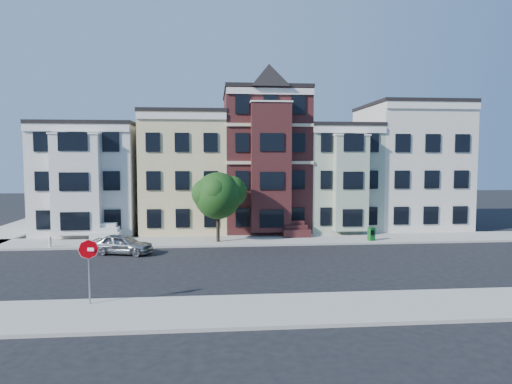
{
  "coord_description": "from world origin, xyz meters",
  "views": [
    {
      "loc": [
        -4.49,
        -26.32,
        6.35
      ],
      "look_at": [
        -1.84,
        2.53,
        4.2
      ],
      "focal_mm": 32.0,
      "sensor_mm": 36.0,
      "label": 1
    }
  ],
  "objects": [
    {
      "name": "fire_hydrant",
      "position": [
        -15.94,
        6.3,
        0.46
      ],
      "size": [
        0.26,
        0.26,
        0.62
      ],
      "primitive_type": "cylinder",
      "rotation": [
        0.0,
        0.0,
        -0.22
      ],
      "color": "silver",
      "rests_on": "far_sidewalk"
    },
    {
      "name": "newspaper_box",
      "position": [
        7.3,
        6.77,
        0.64
      ],
      "size": [
        0.53,
        0.5,
        0.98
      ],
      "primitive_type": "cube",
      "rotation": [
        0.0,
        0.0,
        0.27
      ],
      "color": "#135D1E",
      "rests_on": "far_sidewalk"
    },
    {
      "name": "street_tree",
      "position": [
        -4.23,
        7.38,
        3.35
      ],
      "size": [
        5.73,
        5.73,
        6.4
      ],
      "primitive_type": null,
      "rotation": [
        0.0,
        0.0,
        -0.04
      ],
      "color": "#205017",
      "rests_on": "far_sidewalk"
    },
    {
      "name": "parked_car",
      "position": [
        -10.58,
        4.2,
        0.68
      ],
      "size": [
        4.25,
        2.59,
        1.35
      ],
      "primitive_type": "imported",
      "rotation": [
        0.0,
        0.0,
        1.3
      ],
      "color": "#9B9CA1",
      "rests_on": "ground"
    },
    {
      "name": "house_cream",
      "position": [
        13.5,
        14.5,
        5.5
      ],
      "size": [
        8.0,
        9.0,
        11.0
      ],
      "primitive_type": "cube",
      "color": "silver",
      "rests_on": "ground"
    },
    {
      "name": "house_green",
      "position": [
        6.5,
        14.5,
        4.5
      ],
      "size": [
        6.0,
        9.0,
        9.0
      ],
      "primitive_type": "cube",
      "color": "#9FAE94",
      "rests_on": "ground"
    },
    {
      "name": "house_brown",
      "position": [
        0.0,
        14.5,
        6.0
      ],
      "size": [
        7.0,
        9.0,
        12.0
      ],
      "primitive_type": "cube",
      "color": "#3E1919",
      "rests_on": "ground"
    },
    {
      "name": "ground",
      "position": [
        0.0,
        0.0,
        0.0
      ],
      "size": [
        120.0,
        120.0,
        0.0
      ],
      "primitive_type": "plane",
      "color": "black"
    },
    {
      "name": "house_white",
      "position": [
        -15.0,
        14.5,
        4.5
      ],
      "size": [
        8.0,
        9.0,
        9.0
      ],
      "primitive_type": "cube",
      "color": "silver",
      "rests_on": "ground"
    },
    {
      "name": "house_yellow",
      "position": [
        -7.0,
        14.5,
        5.0
      ],
      "size": [
        7.0,
        9.0,
        10.0
      ],
      "primitive_type": "cube",
      "color": "beige",
      "rests_on": "ground"
    },
    {
      "name": "far_sidewalk",
      "position": [
        0.0,
        8.0,
        0.07
      ],
      "size": [
        60.0,
        4.0,
        0.15
      ],
      "primitive_type": "cube",
      "color": "#9E9B93",
      "rests_on": "ground"
    },
    {
      "name": "stop_sign",
      "position": [
        -9.81,
        -6.72,
        1.72
      ],
      "size": [
        0.87,
        0.28,
        3.14
      ],
      "primitive_type": null,
      "rotation": [
        0.0,
        0.0,
        -0.19
      ],
      "color": "#C40007",
      "rests_on": "near_sidewalk"
    },
    {
      "name": "near_sidewalk",
      "position": [
        0.0,
        -8.0,
        0.07
      ],
      "size": [
        60.0,
        4.0,
        0.15
      ],
      "primitive_type": "cube",
      "color": "#9E9B93",
      "rests_on": "ground"
    }
  ]
}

